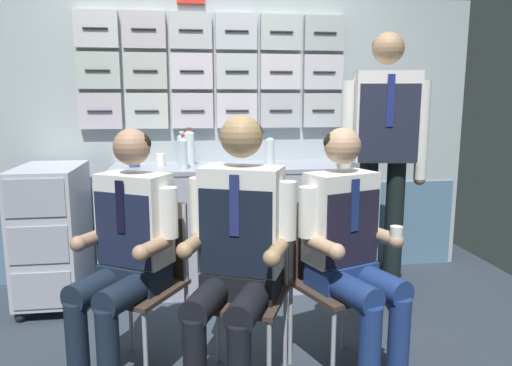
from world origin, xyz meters
The scene contains 16 objects.
galley_bulkhead centered at (0.01, 1.37, 1.10)m, with size 4.20×0.14×2.15m.
galley_counter centered at (0.22, 1.09, 0.46)m, with size 1.81×0.53×0.91m.
service_trolley centered at (-1.05, 0.94, 0.51)m, with size 0.40×0.65×0.95m.
folding_chair_left centered at (-0.36, 0.05, 0.54)m, with size 0.55×0.55×0.87m.
crew_member_left centered at (-0.44, -0.09, 0.69)m, with size 0.57×0.65×1.25m.
folding_chair_right centered at (0.14, -0.12, 0.54)m, with size 0.52×0.52×0.87m.
crew_member_right centered at (0.08, -0.27, 0.74)m, with size 0.57×0.70×1.32m.
folding_chair_near_trolley centered at (0.58, -0.06, 0.54)m, with size 0.52×0.52×0.87m.
crew_member_near_trolley centered at (0.64, -0.21, 0.69)m, with size 0.52×0.65×1.25m.
crew_member_standing centered at (1.13, 0.61, 1.10)m, with size 0.55×0.32×1.80m.
water_bottle_blue_cap centered at (-0.18, 1.25, 1.02)m, with size 0.07×0.07×0.24m.
water_bottle_clear centered at (-0.12, 1.16, 1.04)m, with size 0.08×0.08×0.27m.
sparkling_bottle_green centered at (0.45, 1.05, 1.02)m, with size 0.07×0.07×0.23m.
water_bottle_short centered at (-0.17, 0.97, 1.02)m, with size 0.06×0.06×0.24m.
paper_cup_tan centered at (-0.51, 1.12, 0.94)m, with size 0.07×0.07×0.06m.
coffee_cup_white centered at (-0.33, 1.15, 0.96)m, with size 0.07×0.07×0.09m.
Camera 1 is at (-0.13, -2.35, 1.39)m, focal length 33.77 mm.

